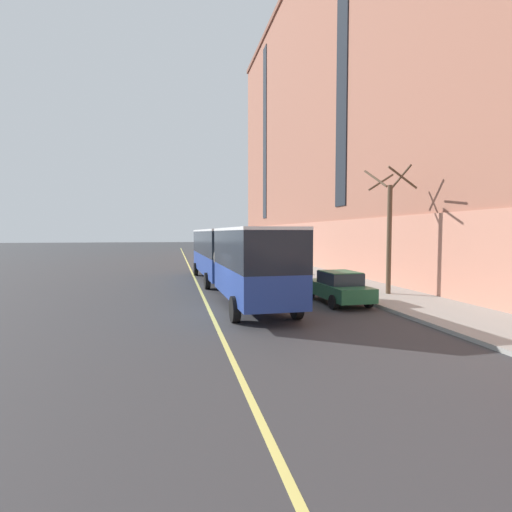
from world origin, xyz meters
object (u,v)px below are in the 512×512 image
(parked_car_navy_1, at_px, (250,258))
(parked_car_green_3, at_px, (272,265))
(street_tree_mid_block, at_px, (389,227))
(parked_car_green_4, at_px, (338,287))
(city_bus, at_px, (229,255))

(parked_car_navy_1, bearing_deg, parked_car_green_3, -89.55)
(parked_car_green_3, relative_size, street_tree_mid_block, 0.63)
(parked_car_green_4, bearing_deg, parked_car_navy_1, 89.98)
(city_bus, distance_m, parked_car_green_3, 9.29)
(parked_car_navy_1, relative_size, parked_car_green_4, 1.04)
(parked_car_navy_1, relative_size, parked_car_green_3, 1.10)
(parked_car_navy_1, xyz_separation_m, street_tree_mid_block, (3.45, -21.05, 2.92))
(parked_car_navy_1, xyz_separation_m, parked_car_green_4, (-0.01, -22.48, -0.00))
(city_bus, height_order, parked_car_navy_1, city_bus)
(parked_car_green_3, bearing_deg, parked_car_navy_1, 90.45)
(city_bus, bearing_deg, parked_car_green_4, -51.41)
(city_bus, xyz_separation_m, parked_car_navy_1, (4.53, 16.81, -1.31))
(parked_car_green_3, bearing_deg, city_bus, -120.00)
(parked_car_green_4, xyz_separation_m, street_tree_mid_block, (3.45, 1.43, 2.92))
(parked_car_navy_1, relative_size, street_tree_mid_block, 0.70)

